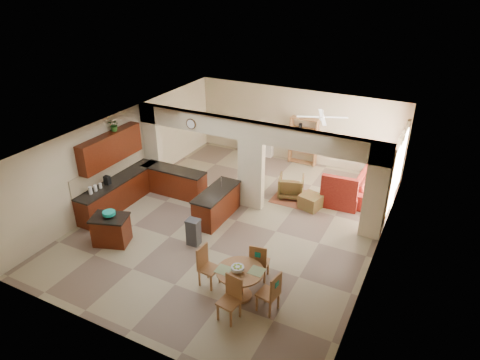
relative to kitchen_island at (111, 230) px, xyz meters
The scene contains 39 objects.
floor 3.59m from the kitchen_island, 45.25° to the left, with size 10.00×10.00×0.00m, color gray.
ceiling 4.29m from the kitchen_island, 45.25° to the left, with size 10.00×10.00×0.00m, color white.
wall_back 8.00m from the kitchen_island, 71.58° to the left, with size 8.00×8.00×0.00m, color beige.
wall_front 3.66m from the kitchen_island, 44.56° to the right, with size 8.00×8.00×0.00m, color beige.
wall_left 3.10m from the kitchen_island, 120.52° to the left, with size 10.00×10.00×0.00m, color beige.
wall_right 7.05m from the kitchen_island, 21.24° to the left, with size 10.00×10.00×0.00m, color beige.
partition_left_pier 3.85m from the kitchen_island, 108.65° to the left, with size 0.60×0.25×2.80m, color beige.
partition_center_pier 4.38m from the kitchen_island, 54.60° to the left, with size 0.80×0.25×2.20m, color beige.
partition_right_pier 7.21m from the kitchen_island, 29.62° to the left, with size 0.60×0.25×2.80m, color beige.
partition_header 4.81m from the kitchen_island, 54.60° to the left, with size 8.00×0.25×0.60m, color beige.
kitchen_counter 2.40m from the kitchen_island, 108.24° to the left, with size 2.52×3.29×1.48m.
upper_cabinets 2.64m from the kitchen_island, 127.17° to the left, with size 0.35×2.40×0.90m, color #401207.
peninsula 3.08m from the kitchen_island, 51.71° to the left, with size 0.70×1.85×0.91m.
wall_clock 3.98m from the kitchen_island, 81.45° to the left, with size 0.34×0.34×0.03m, color #493018.
rug 5.95m from the kitchen_island, 51.31° to the left, with size 1.60×1.30×0.01m, color brown.
fireplace 7.42m from the kitchen_island, 82.97° to the left, with size 1.60×0.35×1.20m.
shelving_unit 7.90m from the kitchen_island, 68.75° to the left, with size 1.00×0.32×1.80m, color brown.
window_a 8.12m from the kitchen_island, 36.71° to the left, with size 0.02×0.90×1.90m, color white.
window_b 9.23m from the kitchen_island, 45.23° to the left, with size 0.02×0.90×1.90m, color white.
glazed_door 8.64m from the kitchen_island, 41.24° to the left, with size 0.02×0.70×2.10m, color white.
drape_a_left 7.74m from the kitchen_island, 33.31° to the left, with size 0.10×0.28×2.30m, color #45221B.
drape_a_right 8.46m from the kitchen_island, 40.14° to the left, with size 0.10×0.28×2.30m, color #45221B.
drape_b_left 8.79m from the kitchen_island, 42.65° to the left, with size 0.10×0.28×2.30m, color #45221B.
drape_b_right 9.64m from the kitchen_island, 47.92° to the left, with size 0.10×0.28×2.30m, color #45221B.
ceiling_fan 7.16m from the kitchen_island, 54.06° to the left, with size 1.00×1.00×0.10m, color white.
kitchen_island is the anchor object (origin of this frame).
teal_bowl 0.49m from the kitchen_island, 51.91° to the left, with size 0.34×0.34×0.16m, color #169987.
trash_can 2.24m from the kitchen_island, 25.35° to the left, with size 0.33×0.28×0.70m, color #313134.
dining_table 4.09m from the kitchen_island, ahead, with size 1.08×1.08×0.73m.
fruit_bowl 4.08m from the kitchen_island, ahead, with size 0.29×0.29×0.16m, color #93C129.
sofa 8.31m from the kitchen_island, 45.63° to the left, with size 0.98×2.52×0.73m, color maroon.
chaise 7.01m from the kitchen_island, 44.38° to the left, with size 1.12×0.91×0.45m, color maroon.
armchair 5.79m from the kitchen_island, 53.92° to the left, with size 0.78×0.80×0.73m, color maroon.
ottoman 6.01m from the kitchen_island, 45.14° to the left, with size 0.61×0.61×0.44m, color maroon.
plant 3.22m from the kitchen_island, 123.14° to the left, with size 0.34×0.29×0.37m, color #194B14.
chair_north 4.23m from the kitchen_island, ahead, with size 0.48×0.48×1.02m.
chair_east 4.92m from the kitchen_island, ahead, with size 0.49×0.49×1.02m.
chair_south 4.30m from the kitchen_island, 12.85° to the right, with size 0.47×0.47×1.02m.
chair_west 3.17m from the kitchen_island, ahead, with size 0.46×0.46×1.02m.
Camera 1 is at (5.00, -9.61, 6.85)m, focal length 32.00 mm.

